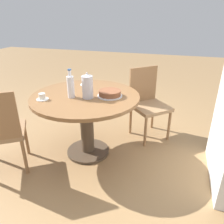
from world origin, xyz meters
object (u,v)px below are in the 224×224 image
chair_b (148,102)px  coffee_pot (88,86)px  cup_b (42,97)px  chair_a (1,130)px  cake_main (110,94)px  water_bottle (71,86)px  cup_a (85,83)px

chair_b → coffee_pot: bearing=-169.7°
chair_b → coffee_pot: coffee_pot is taller
coffee_pot → cup_b: bearing=-66.6°
chair_a → cake_main: size_ratio=3.45×
chair_a → coffee_pot: (-0.47, 0.73, 0.37)m
water_bottle → cup_b: water_bottle is taller
water_bottle → cup_a: water_bottle is taller
chair_a → chair_b: bearing=-171.5°
chair_b → cup_a: chair_b is taller
chair_a → coffee_pot: size_ratio=3.38×
chair_b → cake_main: size_ratio=3.45×
cup_b → chair_b: bearing=133.0°
cup_a → cup_b: size_ratio=1.00×
water_bottle → cup_b: (0.14, -0.25, -0.09)m
chair_a → water_bottle: 0.80m
coffee_pot → cake_main: bearing=118.4°
chair_a → coffee_pot: 0.95m
cup_a → chair_a: bearing=-31.4°
cake_main → cup_a: (-0.29, -0.40, -0.00)m
chair_a → cake_main: 1.13m
cup_a → cup_b: bearing=-20.5°
cup_a → coffee_pot: bearing=27.2°
cake_main → cup_b: same height
chair_b → cake_main: bearing=-161.6°
coffee_pot → cup_b: 0.47m
coffee_pot → water_bottle: water_bottle is taller
coffee_pot → chair_a: bearing=-57.2°
chair_a → cup_b: size_ratio=7.52×
chair_b → cup_b: bearing=-179.8°
chair_b → water_bottle: water_bottle is taller
chair_a → cup_b: chair_a is taller
chair_b → chair_a: bearing=-179.8°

